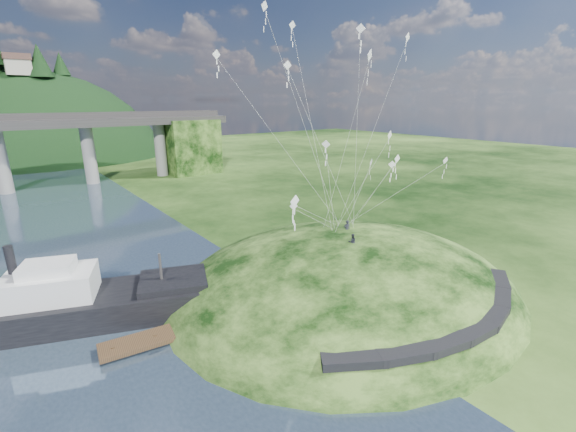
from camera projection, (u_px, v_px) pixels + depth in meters
ground at (293, 323)px, 31.65m from camera, size 320.00×320.00×0.00m
grass_hill at (344, 300)px, 38.24m from camera, size 36.00×32.00×13.00m
footpath at (457, 322)px, 27.95m from camera, size 22.29×5.84×0.83m
work_barge at (88, 301)px, 31.53m from camera, size 20.98×12.46×7.12m
wooden_dock at (194, 326)px, 30.38m from camera, size 13.96×3.77×0.99m
kite_flyers at (350, 227)px, 37.07m from camera, size 3.30×3.84×1.93m
kite_swarm at (339, 120)px, 33.92m from camera, size 17.85×14.77×20.06m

